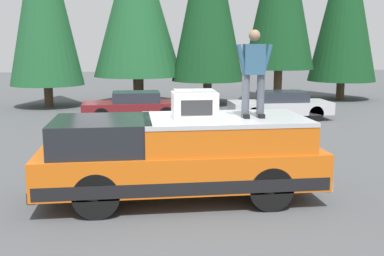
# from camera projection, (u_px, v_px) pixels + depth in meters

# --- Properties ---
(ground_plane) EXTENTS (90.00, 90.00, 0.00)m
(ground_plane) POSITION_uv_depth(u_px,v_px,m) (178.00, 199.00, 9.42)
(ground_plane) COLOR #4C4F51
(pickup_truck) EXTENTS (2.01, 5.54, 1.65)m
(pickup_truck) POSITION_uv_depth(u_px,v_px,m) (181.00, 156.00, 9.28)
(pickup_truck) COLOR orange
(pickup_truck) RESTS_ON ground
(compressor_unit) EXTENTS (0.65, 0.84, 0.56)m
(compressor_unit) POSITION_uv_depth(u_px,v_px,m) (194.00, 105.00, 8.93)
(compressor_unit) COLOR white
(compressor_unit) RESTS_ON pickup_truck
(person_on_truck_bed) EXTENTS (0.29, 0.72, 1.69)m
(person_on_truck_bed) POSITION_uv_depth(u_px,v_px,m) (254.00, 71.00, 9.01)
(person_on_truck_bed) COLOR #4C515B
(person_on_truck_bed) RESTS_ON pickup_truck
(parked_car_silver) EXTENTS (1.64, 4.10, 1.16)m
(parked_car_silver) POSITION_uv_depth(u_px,v_px,m) (280.00, 105.00, 19.36)
(parked_car_silver) COLOR silver
(parked_car_silver) RESTS_ON ground
(parked_car_maroon) EXTENTS (1.64, 4.10, 1.16)m
(parked_car_maroon) POSITION_uv_depth(u_px,v_px,m) (135.00, 106.00, 19.13)
(parked_car_maroon) COLOR maroon
(parked_car_maroon) RESTS_ON ground
(conifer_far_left) EXTENTS (3.71, 3.71, 9.73)m
(conifer_far_left) POSITION_uv_depth(u_px,v_px,m) (345.00, 1.00, 25.55)
(conifer_far_left) COLOR #4C3826
(conifer_far_left) RESTS_ON ground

